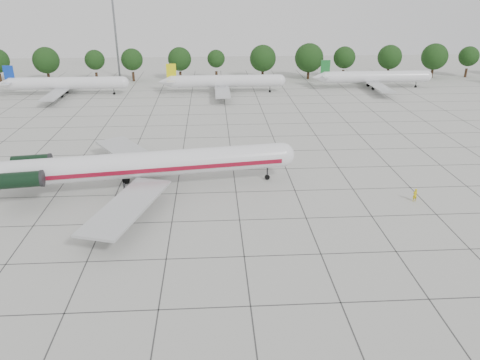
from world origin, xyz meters
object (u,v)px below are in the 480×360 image
at_px(bg_airliner_d, 375,77).
at_px(floodlight_mast, 115,26).
at_px(bg_airliner_b, 66,84).
at_px(bg_airliner_c, 225,81).
at_px(main_airliner, 128,165).
at_px(ground_crew, 415,195).

bearing_deg(bg_airliner_d, floodlight_mast, 163.78).
height_order(bg_airliner_b, bg_airliner_d, same).
height_order(bg_airliner_d, floodlight_mast, floodlight_mast).
bearing_deg(floodlight_mast, bg_airliner_b, -109.79).
bearing_deg(bg_airliner_d, bg_airliner_c, -175.15).
xyz_separation_m(main_airliner, ground_crew, (36.99, -5.52, -2.79)).
height_order(bg_airliner_c, bg_airliner_d, same).
relative_size(ground_crew, floodlight_mast, 0.07).
xyz_separation_m(main_airliner, bg_airliner_d, (53.96, 62.36, -0.75)).
distance_m(bg_airliner_b, bg_airliner_d, 78.47).
xyz_separation_m(ground_crew, bg_airliner_c, (-22.37, 64.54, 2.04)).
relative_size(ground_crew, bg_airliner_c, 0.06).
bearing_deg(bg_airliner_c, ground_crew, -70.88).
height_order(main_airliner, bg_airliner_c, main_airliner).
xyz_separation_m(ground_crew, bg_airliner_d, (16.98, 67.88, 2.04)).
distance_m(bg_airliner_c, floodlight_mast, 40.17).
bearing_deg(bg_airliner_b, floodlight_mast, 70.21).
distance_m(bg_airliner_b, bg_airliner_c, 39.04).
height_order(main_airliner, floodlight_mast, floodlight_mast).
bearing_deg(bg_airliner_c, bg_airliner_b, -179.55).
height_order(main_airliner, bg_airliner_d, main_airliner).
xyz_separation_m(ground_crew, floodlight_mast, (-52.79, 88.17, 13.41)).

